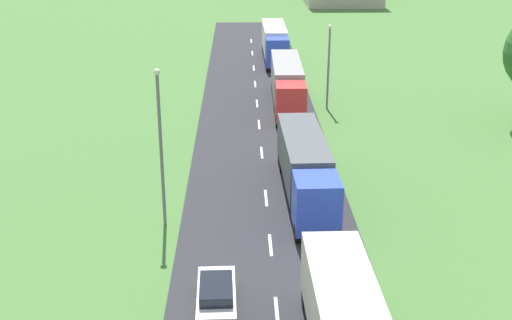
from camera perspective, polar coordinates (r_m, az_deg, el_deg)
name	(u,v)px	position (r m, az deg, el deg)	size (l,w,h in m)	color
road	(271,251)	(35.22, 1.29, -7.80)	(10.00, 140.00, 0.06)	#2B2B30
lane_marking_centre	(274,286)	(32.20, 1.58, -10.76)	(0.16, 121.22, 0.01)	white
truck_second	(306,166)	(40.55, 4.27, -0.53)	(2.75, 12.50, 3.55)	blue
truck_third	(287,82)	(59.17, 2.70, 6.65)	(2.70, 13.20, 3.72)	red
truck_fourth	(275,41)	(76.94, 1.61, 10.13)	(2.53, 12.18, 3.77)	blue
car_second	(216,296)	(30.13, -3.41, -11.53)	(1.82, 4.31, 1.48)	white
lamppost_second	(161,142)	(36.36, -8.17, 1.56)	(0.36, 0.36, 9.04)	slate
lamppost_third	(329,62)	(58.15, 6.24, 8.31)	(0.36, 0.36, 7.42)	slate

